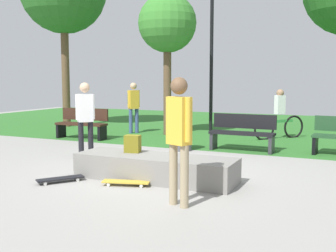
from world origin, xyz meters
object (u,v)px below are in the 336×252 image
at_px(park_bench_near_path, 243,132).
at_px(cyclist_on_bicycle, 279,118).
at_px(trash_bin, 181,134).
at_px(backpack_on_ledge, 133,144).
at_px(skater_watching, 85,114).
at_px(skateboard_spare, 60,179).
at_px(park_bench_near_lamppost, 82,123).
at_px(skater_performing_trick, 179,131).
at_px(skateboard_by_ledge, 126,182).
at_px(concrete_ledge, 155,168).
at_px(lamp_post, 212,46).
at_px(pedestrian_with_backpack, 133,103).
at_px(tree_broad_elm, 167,25).

bearing_deg(park_bench_near_path, cyclist_on_bicycle, 79.17).
bearing_deg(trash_bin, backpack_on_ledge, -85.51).
xyz_separation_m(skater_watching, skateboard_spare, (0.89, -2.00, -0.94)).
bearing_deg(park_bench_near_lamppost, skater_watching, -52.47).
bearing_deg(skater_performing_trick, park_bench_near_path, 93.53).
height_order(skateboard_spare, cyclist_on_bicycle, cyclist_on_bicycle).
relative_size(skater_watching, trash_bin, 2.09).
distance_m(backpack_on_ledge, cyclist_on_bicycle, 6.22).
bearing_deg(skateboard_by_ledge, trash_bin, 97.74).
xyz_separation_m(concrete_ledge, lamp_post, (-1.32, 7.07, 2.70)).
distance_m(skater_watching, skateboard_by_ledge, 2.84).
bearing_deg(backpack_on_ledge, trash_bin, 83.46).
xyz_separation_m(skateboard_by_ledge, lamp_post, (-1.06, 7.64, 2.86)).
relative_size(skateboard_by_ledge, pedestrian_with_backpack, 0.49).
bearing_deg(cyclist_on_bicycle, tree_broad_elm, -170.57).
bearing_deg(backpack_on_ledge, skateboard_spare, -143.62).
height_order(park_bench_near_path, lamp_post, lamp_post).
relative_size(skater_performing_trick, lamp_post, 0.37).
bearing_deg(park_bench_near_path, skater_performing_trick, -86.47).
distance_m(skater_watching, tree_broad_elm, 5.04).
height_order(backpack_on_ledge, cyclist_on_bicycle, cyclist_on_bicycle).
distance_m(lamp_post, trash_bin, 4.79).
height_order(skateboard_spare, pedestrian_with_backpack, pedestrian_with_backpack).
bearing_deg(skateboard_spare, backpack_on_ledge, 47.41).
bearing_deg(backpack_on_ledge, cyclist_on_bicycle, 63.26).
bearing_deg(skateboard_spare, skater_performing_trick, -8.99).
relative_size(park_bench_near_path, trash_bin, 1.97).
height_order(backpack_on_ledge, lamp_post, lamp_post).
bearing_deg(skater_watching, cyclist_on_bicycle, 55.03).
bearing_deg(tree_broad_elm, backpack_on_ledge, -72.02).
height_order(concrete_ledge, lamp_post, lamp_post).
distance_m(lamp_post, pedestrian_with_backpack, 3.31).
xyz_separation_m(skateboard_by_ledge, cyclist_on_bicycle, (1.42, 6.69, 0.57)).
distance_m(park_bench_near_path, pedestrian_with_backpack, 4.60).
bearing_deg(park_bench_near_path, backpack_on_ledge, -109.15).
bearing_deg(concrete_ledge, tree_broad_elm, 112.35).
distance_m(park_bench_near_path, cyclist_on_bicycle, 2.59).
relative_size(park_bench_near_path, pedestrian_with_backpack, 0.96).
bearing_deg(lamp_post, skater_performing_trick, -74.54).
distance_m(skateboard_by_ledge, pedestrian_with_backpack, 6.92).
bearing_deg(park_bench_near_path, lamp_post, 119.80).
height_order(skateboard_spare, park_bench_near_lamppost, park_bench_near_lamppost).
relative_size(skateboard_spare, park_bench_near_path, 0.47).
height_order(park_bench_near_path, park_bench_near_lamppost, same).
height_order(park_bench_near_lamppost, trash_bin, park_bench_near_lamppost).
bearing_deg(skateboard_by_ledge, backpack_on_ledge, 110.39).
bearing_deg(park_bench_near_lamppost, skateboard_by_ledge, -46.89).
relative_size(skateboard_by_ledge, park_bench_near_lamppost, 0.51).
height_order(concrete_ledge, skateboard_by_ledge, concrete_ledge).
height_order(concrete_ledge, skateboard_spare, concrete_ledge).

